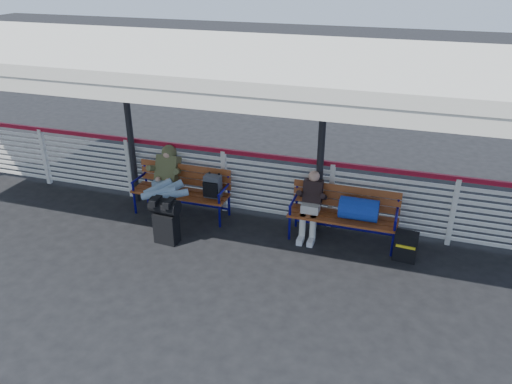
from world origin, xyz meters
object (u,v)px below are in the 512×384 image
(luggage_stack, at_px, (166,219))
(suitcase_side, at_px, (406,246))
(traveler_man, at_px, (165,186))
(bench_left, at_px, (190,186))
(companion_person, at_px, (311,204))
(bench_right, at_px, (352,209))

(luggage_stack, xyz_separation_m, suitcase_side, (3.83, 0.67, -0.19))
(traveler_man, bearing_deg, bench_left, 49.08)
(bench_left, xyz_separation_m, companion_person, (2.27, -0.07, 0.02))
(bench_left, distance_m, bench_right, 2.96)
(traveler_man, xyz_separation_m, companion_person, (2.58, 0.28, -0.10))
(luggage_stack, bearing_deg, suitcase_side, 14.13)
(bench_right, height_order, suitcase_side, bench_right)
(companion_person, bearing_deg, bench_right, 0.09)
(luggage_stack, distance_m, suitcase_side, 3.90)
(companion_person, relative_size, suitcase_side, 2.32)
(companion_person, bearing_deg, luggage_stack, -156.51)
(luggage_stack, relative_size, suitcase_side, 1.64)
(bench_right, relative_size, companion_person, 1.57)
(companion_person, bearing_deg, suitcase_side, -10.54)
(traveler_man, bearing_deg, companion_person, 6.29)
(suitcase_side, bearing_deg, traveler_man, -176.01)
(bench_left, bearing_deg, luggage_stack, -87.75)
(traveler_man, relative_size, companion_person, 1.43)
(luggage_stack, distance_m, companion_person, 2.44)
(luggage_stack, xyz_separation_m, bench_left, (-0.04, 1.04, 0.14))
(companion_person, bearing_deg, bench_left, 178.31)
(bench_right, bearing_deg, traveler_man, -175.01)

